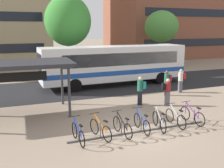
# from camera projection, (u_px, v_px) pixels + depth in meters

# --- Properties ---
(ground) EXTENTS (200.00, 200.00, 0.00)m
(ground) POSITION_uv_depth(u_px,v_px,m) (134.00, 130.00, 11.93)
(ground) COLOR gray
(bus_lane_asphalt) EXTENTS (80.00, 7.20, 0.01)m
(bus_lane_asphalt) POSITION_uv_depth(u_px,v_px,m) (83.00, 87.00, 20.62)
(bus_lane_asphalt) COLOR #232326
(bus_lane_asphalt) RESTS_ON ground
(city_bus) EXTENTS (12.12, 3.09, 3.20)m
(city_bus) POSITION_uv_depth(u_px,v_px,m) (114.00, 64.00, 21.17)
(city_bus) COLOR white
(city_bus) RESTS_ON ground
(bike_rack) EXTENTS (6.80, 0.14, 0.70)m
(bike_rack) POSITION_uv_depth(u_px,v_px,m) (141.00, 130.00, 11.72)
(bike_rack) COLOR #47474C
(bike_rack) RESTS_ON ground
(parked_bicycle_blue_0) EXTENTS (0.52, 1.72, 0.99)m
(parked_bicycle_blue_0) POSITION_uv_depth(u_px,v_px,m) (78.00, 134.00, 10.55)
(parked_bicycle_blue_0) COLOR black
(parked_bicycle_blue_0) RESTS_ON ground
(parked_bicycle_orange_1) EXTENTS (0.60, 1.68, 0.99)m
(parked_bicycle_orange_1) POSITION_uv_depth(u_px,v_px,m) (100.00, 129.00, 11.00)
(parked_bicycle_orange_1) COLOR black
(parked_bicycle_orange_1) RESTS_ON ground
(parked_bicycle_black_2) EXTENTS (0.52, 1.72, 0.99)m
(parked_bicycle_black_2) POSITION_uv_depth(u_px,v_px,m) (122.00, 127.00, 11.29)
(parked_bicycle_black_2) COLOR black
(parked_bicycle_black_2) RESTS_ON ground
(parked_bicycle_blue_3) EXTENTS (0.52, 1.72, 0.99)m
(parked_bicycle_blue_3) POSITION_uv_depth(u_px,v_px,m) (142.00, 123.00, 11.73)
(parked_bicycle_blue_3) COLOR black
(parked_bicycle_blue_3) RESTS_ON ground
(parked_bicycle_silver_4) EXTENTS (0.52, 1.71, 0.99)m
(parked_bicycle_silver_4) POSITION_uv_depth(u_px,v_px,m) (159.00, 121.00, 11.98)
(parked_bicycle_silver_4) COLOR black
(parked_bicycle_silver_4) RESTS_ON ground
(parked_bicycle_silver_5) EXTENTS (0.52, 1.72, 0.99)m
(parked_bicycle_silver_5) POSITION_uv_depth(u_px,v_px,m) (175.00, 118.00, 12.39)
(parked_bicycle_silver_5) COLOR black
(parked_bicycle_silver_5) RESTS_ON ground
(parked_bicycle_purple_6) EXTENTS (0.52, 1.72, 0.99)m
(parked_bicycle_purple_6) POSITION_uv_depth(u_px,v_px,m) (192.00, 116.00, 12.75)
(parked_bicycle_purple_6) COLOR black
(parked_bicycle_purple_6) RESTS_ON ground
(transit_shelter) EXTENTS (7.09, 3.40, 2.87)m
(transit_shelter) POSITION_uv_depth(u_px,v_px,m) (4.00, 66.00, 13.31)
(transit_shelter) COLOR #38383D
(transit_shelter) RESTS_ON ground
(commuter_black_pack_0) EXTENTS (0.58, 0.42, 1.67)m
(commuter_black_pack_0) POSITION_uv_depth(u_px,v_px,m) (167.00, 90.00, 15.56)
(commuter_black_pack_0) COLOR #565660
(commuter_black_pack_0) RESTS_ON ground
(commuter_red_pack_1) EXTENTS (0.54, 0.36, 1.72)m
(commuter_red_pack_1) POSITION_uv_depth(u_px,v_px,m) (181.00, 79.00, 18.82)
(commuter_red_pack_1) COLOR #565660
(commuter_red_pack_1) RESTS_ON ground
(commuter_maroon_pack_2) EXTENTS (0.61, 0.54, 1.76)m
(commuter_maroon_pack_2) POSITION_uv_depth(u_px,v_px,m) (167.00, 81.00, 17.92)
(commuter_maroon_pack_2) COLOR #47382D
(commuter_maroon_pack_2) RESTS_ON ground
(commuter_teal_pack_3) EXTENTS (0.60, 0.55, 1.77)m
(commuter_teal_pack_3) POSITION_uv_depth(u_px,v_px,m) (141.00, 89.00, 15.63)
(commuter_teal_pack_3) COLOR black
(commuter_teal_pack_3) RESTS_ON ground
(street_tree_1) EXTENTS (4.28, 4.28, 7.60)m
(street_tree_1) POSITION_uv_depth(u_px,v_px,m) (68.00, 21.00, 23.91)
(street_tree_1) COLOR brown
(street_tree_1) RESTS_ON ground
(street_tree_2) EXTENTS (4.16, 4.16, 6.77)m
(street_tree_2) POSITION_uv_depth(u_px,v_px,m) (161.00, 27.00, 31.87)
(street_tree_2) COLOR brown
(street_tree_2) RESTS_ON ground
(building_right_wing) EXTENTS (22.25, 13.72, 17.08)m
(building_right_wing) POSITION_uv_depth(u_px,v_px,m) (178.00, 5.00, 43.90)
(building_right_wing) COLOR brown
(building_right_wing) RESTS_ON ground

